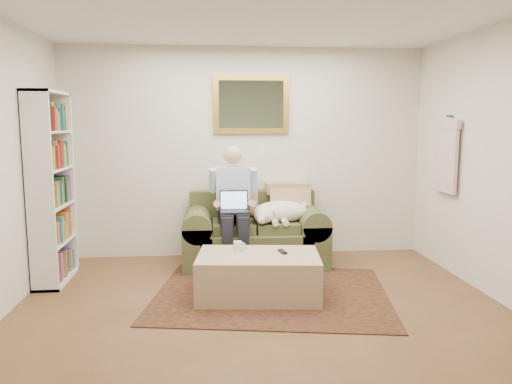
{
  "coord_description": "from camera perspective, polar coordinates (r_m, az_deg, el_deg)",
  "views": [
    {
      "loc": [
        -0.46,
        -3.75,
        1.68
      ],
      "look_at": [
        0.04,
        1.45,
        0.95
      ],
      "focal_mm": 35.0,
      "sensor_mm": 36.0,
      "label": 1
    }
  ],
  "objects": [
    {
      "name": "tv_remote",
      "position": [
        4.89,
        3.04,
        -6.82
      ],
      "size": [
        0.08,
        0.16,
        0.02
      ],
      "primitive_type": "cube",
      "rotation": [
        0.0,
        0.0,
        0.2
      ],
      "color": "black",
      "rests_on": "ottoman"
    },
    {
      "name": "room_shell",
      "position": [
        4.15,
        0.92,
        2.7
      ],
      "size": [
        4.51,
        5.0,
        2.61
      ],
      "color": "brown",
      "rests_on": "ground"
    },
    {
      "name": "wall_mirror",
      "position": [
        6.25,
        -0.56,
        9.98
      ],
      "size": [
        0.94,
        0.04,
        0.72
      ],
      "color": "gold",
      "rests_on": "room_shell"
    },
    {
      "name": "sofa",
      "position": [
        5.98,
        -0.18,
        -5.49
      ],
      "size": [
        1.68,
        0.85,
        1.01
      ],
      "color": "brown",
      "rests_on": "room_shell"
    },
    {
      "name": "seated_man",
      "position": [
        5.73,
        -2.55,
        -1.84
      ],
      "size": [
        0.55,
        0.79,
        1.41
      ],
      "primitive_type": null,
      "color": "#8CA5D8",
      "rests_on": "sofa"
    },
    {
      "name": "coffee_mug",
      "position": [
        4.93,
        -2.1,
        -6.23
      ],
      "size": [
        0.08,
        0.08,
        0.1
      ],
      "primitive_type": "cylinder",
      "color": "white",
      "rests_on": "ottoman"
    },
    {
      "name": "ottoman",
      "position": [
        4.89,
        0.27,
        -9.54
      ],
      "size": [
        1.23,
        0.86,
        0.42
      ],
      "primitive_type": "cube",
      "rotation": [
        0.0,
        0.0,
        -0.11
      ],
      "color": "tan",
      "rests_on": "room_shell"
    },
    {
      "name": "sleeping_dog",
      "position": [
        5.86,
        2.83,
        -2.26
      ],
      "size": [
        0.69,
        0.43,
        0.26
      ],
      "primitive_type": null,
      "color": "white",
      "rests_on": "sofa"
    },
    {
      "name": "rug",
      "position": [
        5.02,
        1.78,
        -11.52
      ],
      "size": [
        2.53,
        2.16,
        0.01
      ],
      "primitive_type": "cube",
      "rotation": [
        0.0,
        0.0,
        -0.17
      ],
      "color": "black",
      "rests_on": "room_shell"
    },
    {
      "name": "laptop",
      "position": [
        5.66,
        -2.52,
        -1.61
      ],
      "size": [
        0.33,
        0.26,
        0.24
      ],
      "color": "black",
      "rests_on": "seated_man"
    },
    {
      "name": "hanging_shirt",
      "position": [
        5.98,
        20.9,
        4.28
      ],
      "size": [
        0.06,
        0.52,
        0.9
      ],
      "primitive_type": null,
      "color": "beige",
      "rests_on": "room_shell"
    },
    {
      "name": "bookshelf",
      "position": [
        5.63,
        -22.36,
        0.43
      ],
      "size": [
        0.28,
        0.8,
        2.0
      ],
      "primitive_type": null,
      "color": "white",
      "rests_on": "room_shell"
    }
  ]
}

